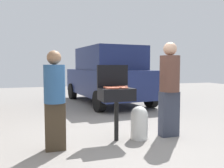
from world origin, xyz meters
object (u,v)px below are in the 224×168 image
at_px(hot_dog_8, 110,88).
at_px(propane_tank, 139,122).
at_px(hot_dog_5, 107,87).
at_px(person_right, 169,86).
at_px(hot_dog_7, 125,88).
at_px(hot_dog_0, 122,87).
at_px(hot_dog_4, 108,87).
at_px(hot_dog_3, 124,88).
at_px(hot_dog_12, 122,87).
at_px(hot_dog_10, 124,87).
at_px(parked_minivan, 108,75).
at_px(hot_dog_9, 115,87).
at_px(hot_dog_11, 109,88).
at_px(hot_dog_13, 115,88).
at_px(hot_dog_14, 119,87).
at_px(hot_dog_2, 117,88).
at_px(hot_dog_1, 121,87).
at_px(hot_dog_6, 107,87).
at_px(hot_dog_15, 111,88).
at_px(bbq_grill, 116,96).
at_px(person_left, 55,97).

bearing_deg(hot_dog_8, propane_tank, -3.28).
bearing_deg(hot_dog_5, person_right, -8.66).
relative_size(hot_dog_7, propane_tank, 0.21).
xyz_separation_m(hot_dog_0, hot_dog_4, (-0.22, 0.10, 0.00)).
relative_size(hot_dog_3, hot_dog_7, 1.00).
distance_m(hot_dog_12, propane_tank, 0.73).
relative_size(hot_dog_4, hot_dog_8, 1.00).
xyz_separation_m(hot_dog_10, parked_minivan, (0.99, 4.21, 0.05)).
bearing_deg(parked_minivan, hot_dog_9, 68.80).
xyz_separation_m(hot_dog_11, hot_dog_13, (0.09, -0.06, 0.00)).
distance_m(hot_dog_8, propane_tank, 0.87).
distance_m(hot_dog_0, hot_dog_14, 0.08).
distance_m(hot_dog_2, hot_dog_3, 0.14).
relative_size(hot_dog_0, hot_dog_7, 1.00).
distance_m(hot_dog_7, hot_dog_8, 0.27).
xyz_separation_m(hot_dog_9, propane_tank, (0.42, -0.16, -0.65)).
bearing_deg(hot_dog_1, hot_dog_12, 60.09).
distance_m(hot_dog_2, parked_minivan, 4.54).
bearing_deg(hot_dog_14, hot_dog_12, 40.48).
bearing_deg(hot_dog_2, hot_dog_12, 48.68).
xyz_separation_m(person_right, parked_minivan, (0.12, 4.36, 0.04)).
xyz_separation_m(hot_dog_0, hot_dog_6, (-0.25, 0.07, 0.00)).
relative_size(hot_dog_1, hot_dog_12, 1.00).
height_order(hot_dog_8, hot_dog_14, same).
distance_m(hot_dog_2, hot_dog_13, 0.10).
distance_m(hot_dog_15, propane_tank, 0.88).
distance_m(hot_dog_1, person_right, 0.96).
relative_size(hot_dog_15, parked_minivan, 0.03).
bearing_deg(bbq_grill, hot_dog_7, -51.86).
bearing_deg(person_right, hot_dog_11, -13.01).
distance_m(bbq_grill, hot_dog_5, 0.25).
xyz_separation_m(hot_dog_7, person_left, (-1.21, -0.03, -0.10)).
relative_size(person_left, parked_minivan, 0.35).
bearing_deg(parked_minivan, hot_dog_1, 70.17).
xyz_separation_m(hot_dog_4, hot_dog_11, (-0.05, -0.19, 0.00)).
xyz_separation_m(hot_dog_3, hot_dog_11, (-0.28, -0.02, 0.00)).
bearing_deg(hot_dog_4, hot_dog_9, 12.86).
bearing_deg(hot_dog_10, person_left, -168.53).
xyz_separation_m(hot_dog_8, person_right, (1.19, -0.05, 0.01)).
height_order(hot_dog_6, hot_dog_9, same).
relative_size(hot_dog_0, hot_dog_11, 1.00).
bearing_deg(hot_dog_10, hot_dog_2, -140.87).
bearing_deg(bbq_grill, hot_dog_5, 136.98).
xyz_separation_m(bbq_grill, hot_dog_1, (0.10, 0.03, 0.16)).
distance_m(hot_dog_4, hot_dog_15, 0.22).
bearing_deg(person_right, hot_dog_15, -11.67).
relative_size(hot_dog_6, person_left, 0.08).
height_order(hot_dog_8, hot_dog_12, same).
bearing_deg(hot_dog_5, hot_dog_9, -2.99).
bearing_deg(hot_dog_14, bbq_grill, -140.16).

